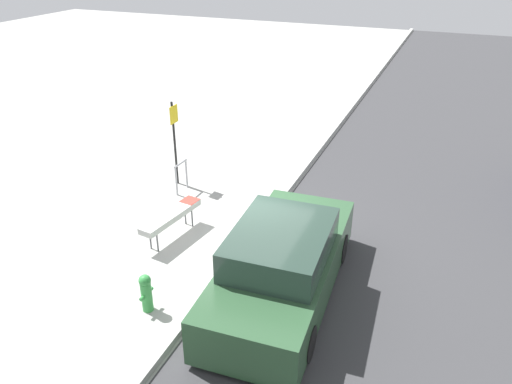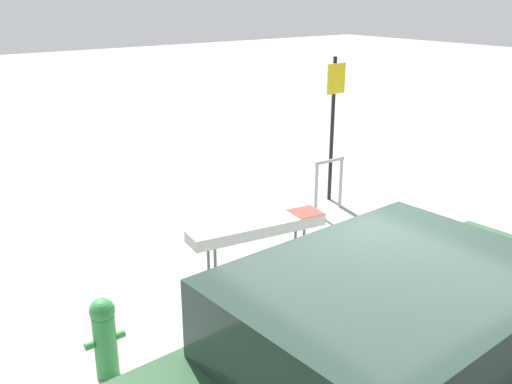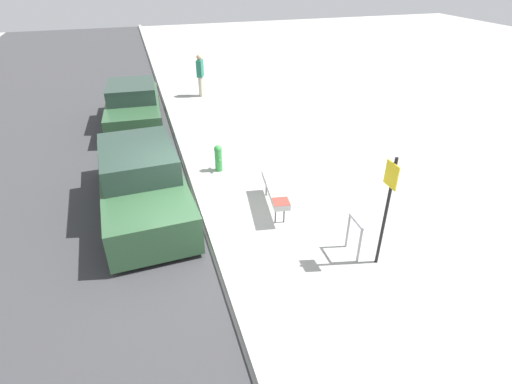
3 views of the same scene
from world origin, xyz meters
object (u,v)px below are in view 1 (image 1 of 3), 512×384
Objects in this scene: bike_rack at (181,174)px; sign_post at (175,136)px; bench at (171,216)px; parked_car_near at (282,265)px; fire_hydrant at (146,292)px.

sign_post is at bearing 43.05° from bike_rack.
parked_car_near is (-0.98, -2.96, 0.14)m from bench.
sign_post is at bearing 36.11° from bench.
parked_car_near reaches higher than bench.
parked_car_near is (-3.05, -3.89, 0.18)m from bike_rack.
parked_car_near is (1.33, -2.10, 0.27)m from fire_hydrant.
parked_car_near is at bearing -128.86° from sign_post.
bike_rack is at bearing 22.26° from fire_hydrant.
fire_hydrant is (-4.74, -2.13, -0.98)m from sign_post.
sign_post is 0.49× the size of parked_car_near.
bike_rack is 0.36× the size of sign_post.
bench is 0.77× the size of sign_post.
sign_post reaches higher than parked_car_near.
fire_hydrant is at bearing -151.26° from bench.
bench is at bearing -152.29° from sign_post.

